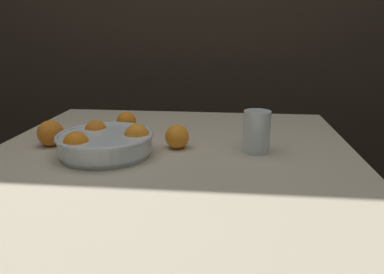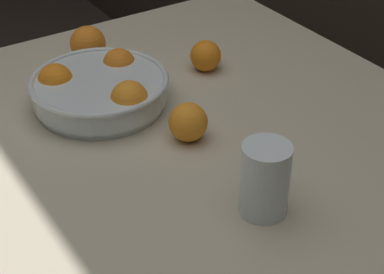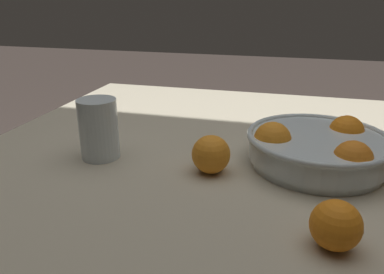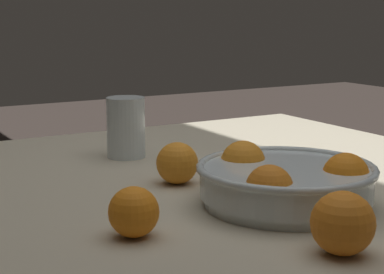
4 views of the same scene
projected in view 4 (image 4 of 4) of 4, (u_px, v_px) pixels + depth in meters
name	position (u px, v px, depth m)	size (l,w,h in m)	color
dining_table	(212.00, 217.00, 1.16)	(1.11, 1.17, 0.71)	#B7AD93
fruit_bowl	(286.00, 181.00, 1.00)	(0.28, 0.28, 0.09)	silver
juice_glass	(126.00, 130.00, 1.33)	(0.08, 0.08, 0.12)	#F4A314
orange_loose_near_bowl	(343.00, 223.00, 0.79)	(0.08, 0.08, 0.08)	orange
orange_loose_front	(134.00, 212.00, 0.86)	(0.07, 0.07, 0.07)	orange
orange_loose_aside	(177.00, 163.00, 1.12)	(0.07, 0.07, 0.07)	orange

